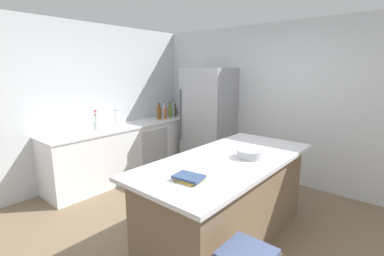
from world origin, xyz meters
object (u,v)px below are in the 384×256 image
Objects in this scene: refrigerator at (209,120)px; cookbook_stack at (189,178)px; wine_bottle at (181,110)px; gin_bottle at (173,110)px; vinegar_bottle at (165,113)px; flower_vase at (96,124)px; sink_faucet at (116,117)px; whiskey_bottle at (159,113)px; syrup_bottle at (175,111)px; olive_oil_bottle at (170,111)px; soda_bottle at (165,111)px; mixing_bowl at (250,154)px; kitchen_island at (227,198)px.

refrigerator reaches higher than cookbook_stack.
wine_bottle is 0.94× the size of gin_bottle.
gin_bottle is 0.30m from vinegar_bottle.
flower_vase reaches higher than cookbook_stack.
whiskey_bottle is at bearing 86.52° from sink_faucet.
wine_bottle reaches higher than whiskey_bottle.
wine_bottle is 1.32× the size of syrup_bottle.
soda_bottle is at bearing -125.61° from olive_oil_bottle.
sink_faucet is at bearing -124.46° from refrigerator.
vinegar_bottle is at bearing 155.04° from mixing_bowl.
soda_bottle is 3.27m from cookbook_stack.
sink_faucet is at bearing -97.96° from vinegar_bottle.
soda_bottle is 2.86m from mixing_bowl.
vinegar_bottle is at bearing 45.36° from whiskey_bottle.
whiskey_bottle is (-0.01, -0.38, -0.01)m from gin_bottle.
mixing_bowl is (2.53, -1.43, -0.06)m from gin_bottle.
gin_bottle reaches higher than mixing_bowl.
sink_faucet is 1.13m from soda_bottle.
soda_bottle is (0.00, 1.51, 0.02)m from flower_vase.
refrigerator is 5.75× the size of wine_bottle.
mixing_bowl is (0.16, 0.16, 0.51)m from kitchen_island.
refrigerator reaches higher than gin_bottle.
kitchen_island is 2.73m from whiskey_bottle.
gin_bottle reaches higher than vinegar_bottle.
soda_bottle is at bearing -105.57° from gin_bottle.
kitchen_island is 6.74× the size of flower_vase.
whiskey_bottle is (-0.09, -0.09, 0.01)m from vinegar_bottle.
refrigerator is at bearing 123.51° from cookbook_stack.
kitchen_island is at bearing -37.59° from wine_bottle.
flower_vase is 1.02× the size of soda_bottle.
refrigerator is at bearing 3.20° from gin_bottle.
cookbook_stack is (2.44, -1.93, -0.08)m from whiskey_bottle.
whiskey_bottle reaches higher than kitchen_island.
soda_bottle is at bearing 139.55° from cookbook_stack.
refrigerator reaches higher than wine_bottle.
wine_bottle is at bearing 81.19° from olive_oil_bottle.
whiskey_bottle is at bearing -77.45° from soda_bottle.
sink_faucet is 0.97× the size of whiskey_bottle.
olive_oil_bottle is (-0.05, -0.29, -0.00)m from wine_bottle.
gin_bottle is (-0.05, -0.19, 0.00)m from wine_bottle.
kitchen_island is 6.99× the size of olive_oil_bottle.
kitchen_island is at bearing 95.45° from cookbook_stack.
kitchen_island is at bearing -27.00° from whiskey_bottle.
flower_vase reaches higher than syrup_bottle.
syrup_bottle is 3.44m from cookbook_stack.
wine_bottle reaches higher than vinegar_bottle.
sink_faucet is at bearing -90.77° from soda_bottle.
flower_vase reaches higher than olive_oil_bottle.
syrup_bottle is 0.28m from soda_bottle.
cookbook_stack is at bearing -84.55° from kitchen_island.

